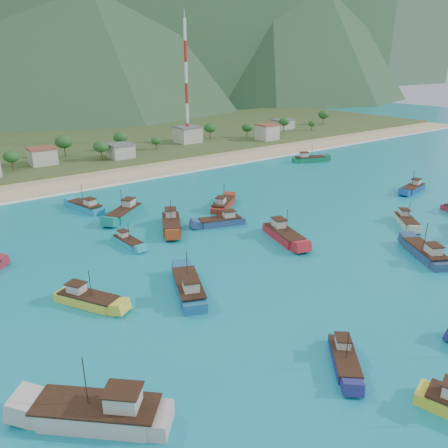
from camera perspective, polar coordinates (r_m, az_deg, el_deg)
ground at (r=74.53m, az=6.69°, el=-6.50°), size 600.00×600.00×0.00m
beach at (r=138.87m, az=-16.37°, el=5.67°), size 400.00×18.00×1.20m
land at (r=196.03m, az=-23.02°, el=9.04°), size 400.00×110.00×2.40m
surf_line at (r=130.28m, az=-14.83°, el=4.86°), size 400.00×2.50×0.08m
village at (r=159.43m, az=-20.40°, el=8.79°), size 209.15×26.54×7.35m
vegetation at (r=159.27m, az=-21.72°, el=8.76°), size 277.03×24.95×8.86m
radio_tower at (r=184.09m, az=-4.95°, el=17.87°), size 1.20×1.20×47.39m
boat_2 at (r=95.25m, az=-0.43°, el=0.28°), size 10.72×5.99×6.08m
boat_3 at (r=102.76m, az=-12.84°, el=1.40°), size 11.84×10.12×7.15m
boat_4 at (r=106.57m, az=-0.12°, el=2.54°), size 10.57×9.07×6.40m
boat_8 at (r=55.89m, az=15.42°, el=-16.74°), size 7.73×8.29×5.18m
boat_12 at (r=48.49m, az=-15.89°, el=-22.72°), size 12.84×12.40×8.15m
boat_13 at (r=68.18m, az=-17.37°, el=-9.45°), size 7.70×10.44×6.07m
boat_15 at (r=94.03m, az=-6.90°, el=-0.03°), size 8.88×12.28×7.11m
boat_18 at (r=88.31m, az=7.81°, el=-1.46°), size 6.68×12.59×7.14m
boat_19 at (r=103.79m, az=22.68°, el=0.32°), size 8.35×9.17×5.67m
boat_20 at (r=87.29m, az=-12.47°, el=-2.33°), size 3.15×8.53×4.94m
boat_22 at (r=67.90m, az=-4.64°, el=-8.42°), size 8.03×12.53×7.15m
boat_23 at (r=159.41m, az=11.07°, el=8.28°), size 12.13×7.55×6.90m
boat_24 at (r=130.90m, az=23.43°, el=4.24°), size 10.85×4.82×6.19m
boat_26 at (r=109.82m, az=-17.63°, el=2.11°), size 5.75×11.41×6.47m
boat_27 at (r=87.52m, az=24.81°, el=-3.53°), size 8.83×11.64×6.81m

